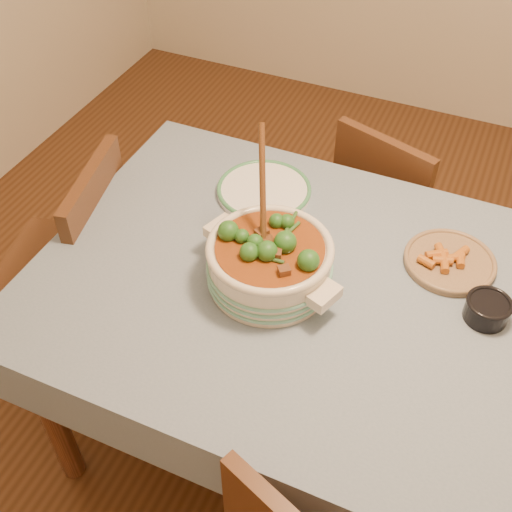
{
  "coord_description": "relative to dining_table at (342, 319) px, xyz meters",
  "views": [
    {
      "loc": [
        0.24,
        -1.12,
        2.02
      ],
      "look_at": [
        -0.23,
        -0.06,
        0.87
      ],
      "focal_mm": 45.0,
      "sensor_mm": 36.0,
      "label": 1
    }
  ],
  "objects": [
    {
      "name": "white_plate",
      "position": [
        -0.36,
        0.3,
        0.11
      ],
      "size": [
        0.35,
        0.35,
        0.03
      ],
      "rotation": [
        0.0,
        0.0,
        0.23
      ],
      "color": "white",
      "rests_on": "dining_table"
    },
    {
      "name": "chair_left",
      "position": [
        -0.93,
        0.04,
        -0.18
      ],
      "size": [
        0.48,
        0.48,
        0.86
      ],
      "rotation": [
        0.0,
        0.0,
        -1.36
      ],
      "color": "#522A19",
      "rests_on": "floor"
    },
    {
      "name": "chair_far",
      "position": [
        -0.05,
        0.76,
        -0.21
      ],
      "size": [
        0.48,
        0.48,
        0.81
      ],
      "rotation": [
        0.0,
        0.0,
        2.82
      ],
      "color": "#522A19",
      "rests_on": "floor"
    },
    {
      "name": "dining_table",
      "position": [
        0.0,
        0.0,
        0.0
      ],
      "size": [
        1.68,
        1.08,
        0.76
      ],
      "color": "brown",
      "rests_on": "floor"
    },
    {
      "name": "fried_plate",
      "position": [
        0.22,
        0.23,
        0.11
      ],
      "size": [
        0.33,
        0.33,
        0.04
      ],
      "rotation": [
        0.0,
        0.0,
        -0.43
      ],
      "color": "#9F7A58",
      "rests_on": "dining_table"
    },
    {
      "name": "stew_casserole",
      "position": [
        -0.2,
        -0.03,
        0.17
      ],
      "size": [
        0.42,
        0.41,
        0.39
      ],
      "rotation": [
        0.0,
        0.0,
        -0.34
      ],
      "color": "beige",
      "rests_on": "dining_table"
    },
    {
      "name": "condiment_bowl",
      "position": [
        0.35,
        0.08,
        0.13
      ],
      "size": [
        0.14,
        0.14,
        0.06
      ],
      "rotation": [
        0.0,
        0.0,
        -0.25
      ],
      "color": "black",
      "rests_on": "dining_table"
    },
    {
      "name": "floor",
      "position": [
        0.0,
        0.0,
        -0.66
      ],
      "size": [
        4.5,
        4.5,
        0.0
      ],
      "primitive_type": "plane",
      "color": "#472814",
      "rests_on": "ground"
    }
  ]
}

